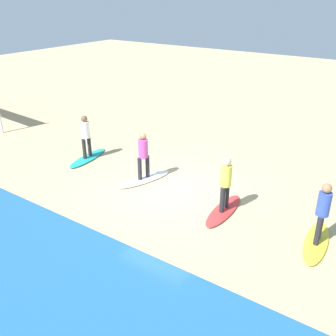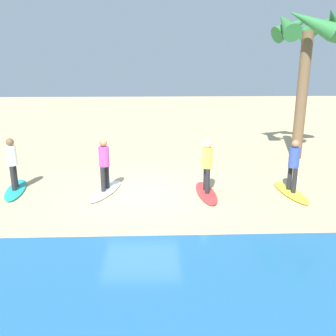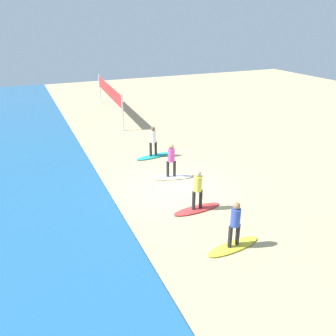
# 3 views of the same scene
# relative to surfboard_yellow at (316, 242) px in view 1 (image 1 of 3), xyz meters

# --- Properties ---
(ground_plane) EXTENTS (60.00, 60.00, 0.00)m
(ground_plane) POSITION_rel_surfboard_yellow_xyz_m (4.74, -0.15, -0.04)
(ground_plane) COLOR tan
(surfboard_yellow) EXTENTS (0.80, 2.15, 0.09)m
(surfboard_yellow) POSITION_rel_surfboard_yellow_xyz_m (0.00, 0.00, 0.00)
(surfboard_yellow) COLOR yellow
(surfboard_yellow) RESTS_ON ground
(surfer_yellow) EXTENTS (0.32, 0.46, 1.64)m
(surfer_yellow) POSITION_rel_surfboard_yellow_xyz_m (0.00, 0.00, 0.99)
(surfer_yellow) COLOR #232328
(surfer_yellow) RESTS_ON surfboard_yellow
(surfboard_red) EXTENTS (0.68, 2.13, 0.09)m
(surfboard_red) POSITION_rel_surfboard_yellow_xyz_m (2.67, -0.05, 0.00)
(surfboard_red) COLOR red
(surfboard_red) RESTS_ON ground
(surfer_red) EXTENTS (0.32, 0.46, 1.64)m
(surfer_red) POSITION_rel_surfboard_yellow_xyz_m (2.67, -0.05, 0.99)
(surfer_red) COLOR #232328
(surfer_red) RESTS_ON surfboard_red
(surfboard_white) EXTENTS (1.15, 2.17, 0.09)m
(surfboard_white) POSITION_rel_surfboard_yellow_xyz_m (5.85, -0.33, 0.00)
(surfboard_white) COLOR white
(surfboard_white) RESTS_ON ground
(surfer_white) EXTENTS (0.32, 0.45, 1.64)m
(surfer_white) POSITION_rel_surfboard_yellow_xyz_m (5.85, -0.33, 0.99)
(surfer_white) COLOR #232328
(surfer_white) RESTS_ON surfboard_white
(surfboard_teal) EXTENTS (0.88, 2.16, 0.09)m
(surfboard_teal) POSITION_rel_surfboard_yellow_xyz_m (8.76, -0.55, 0.00)
(surfboard_teal) COLOR teal
(surfboard_teal) RESTS_ON ground
(surfer_teal) EXTENTS (0.32, 0.46, 1.64)m
(surfer_teal) POSITION_rel_surfboard_yellow_xyz_m (8.76, -0.55, 0.99)
(surfer_teal) COLOR #232328
(surfer_teal) RESTS_ON surfboard_teal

